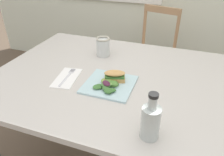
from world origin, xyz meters
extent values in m
cube|color=#BCB7AD|center=(-0.06, 0.20, 0.72)|extent=(1.33, 1.00, 0.03)
cube|color=#2D2D33|center=(-0.66, 0.63, 0.35)|extent=(0.07, 0.07, 0.71)
cube|color=#2D2D33|center=(0.53, 0.63, 0.35)|extent=(0.07, 0.07, 0.71)
cylinder|color=tan|center=(-0.23, 1.05, 0.21)|extent=(0.03, 0.03, 0.43)
cylinder|color=tan|center=(0.10, 0.97, 0.21)|extent=(0.03, 0.03, 0.43)
cylinder|color=tan|center=(-0.15, 1.38, 0.21)|extent=(0.03, 0.03, 0.43)
cylinder|color=tan|center=(0.18, 1.30, 0.21)|extent=(0.03, 0.03, 0.43)
cube|color=tan|center=(-0.02, 1.17, 0.44)|extent=(0.48, 0.48, 0.02)
cylinder|color=tan|center=(-0.15, 1.39, 0.66)|extent=(0.03, 0.03, 0.42)
cylinder|color=tan|center=(0.18, 1.31, 0.66)|extent=(0.03, 0.03, 0.42)
cube|color=tan|center=(0.02, 1.35, 0.84)|extent=(0.36, 0.11, 0.06)
cube|color=silver|center=(-0.05, 0.09, 0.74)|extent=(0.25, 0.25, 0.01)
cube|color=tan|center=(-0.04, 0.13, 0.76)|extent=(0.12, 0.08, 0.02)
cube|color=#3D7033|center=(-0.04, 0.14, 0.78)|extent=(0.11, 0.09, 0.01)
ellipsoid|color=tan|center=(-0.04, 0.13, 0.79)|extent=(0.12, 0.09, 0.02)
ellipsoid|color=#518438|center=(-0.03, 0.08, 0.76)|extent=(0.07, 0.06, 0.01)
ellipsoid|color=#3D7033|center=(-0.03, 0.01, 0.76)|extent=(0.06, 0.06, 0.02)
ellipsoid|color=#518438|center=(-0.05, 0.06, 0.76)|extent=(0.05, 0.05, 0.01)
ellipsoid|color=#3D7033|center=(-0.02, 0.03, 0.76)|extent=(0.06, 0.05, 0.01)
ellipsoid|color=#518438|center=(-0.05, 0.07, 0.77)|extent=(0.04, 0.05, 0.02)
ellipsoid|color=#3D7033|center=(-0.05, 0.03, 0.76)|extent=(0.05, 0.05, 0.01)
ellipsoid|color=#3D7033|center=(-0.05, 0.10, 0.76)|extent=(0.07, 0.04, 0.01)
ellipsoid|color=#6B9E47|center=(-0.05, 0.06, 0.77)|extent=(0.06, 0.04, 0.01)
ellipsoid|color=#3D7033|center=(-0.05, 0.05, 0.77)|extent=(0.06, 0.05, 0.01)
ellipsoid|color=#84A84C|center=(-0.06, 0.08, 0.77)|extent=(0.06, 0.07, 0.02)
ellipsoid|color=#518438|center=(-0.03, 0.08, 0.77)|extent=(0.07, 0.06, 0.02)
ellipsoid|color=#3D7033|center=(-0.04, 0.10, 0.76)|extent=(0.05, 0.04, 0.01)
ellipsoid|color=#3D7033|center=(-0.09, 0.04, 0.76)|extent=(0.07, 0.07, 0.01)
ellipsoid|color=#3D7033|center=(-0.06, 0.05, 0.77)|extent=(0.06, 0.05, 0.02)
ellipsoid|color=#84A84C|center=(-0.08, 0.09, 0.76)|extent=(0.05, 0.05, 0.02)
ellipsoid|color=#4C2338|center=(-0.06, 0.06, 0.77)|extent=(0.06, 0.06, 0.02)
cube|color=white|center=(-0.29, 0.08, 0.74)|extent=(0.14, 0.23, 0.00)
cube|color=silver|center=(-0.29, 0.06, 0.75)|extent=(0.02, 0.14, 0.00)
cube|color=silver|center=(-0.30, 0.15, 0.75)|extent=(0.03, 0.05, 0.00)
cube|color=#38383D|center=(-0.29, 0.16, 0.75)|extent=(0.01, 0.03, 0.00)
cube|color=#38383D|center=(-0.30, 0.16, 0.75)|extent=(0.01, 0.03, 0.00)
cube|color=#38383D|center=(-0.31, 0.16, 0.75)|extent=(0.01, 0.03, 0.00)
cylinder|color=#472819|center=(0.21, -0.18, 0.79)|extent=(0.06, 0.06, 0.09)
cylinder|color=#B2BCB7|center=(0.21, -0.18, 0.81)|extent=(0.07, 0.07, 0.13)
cylinder|color=#B2BCB7|center=(0.21, -0.18, 0.90)|extent=(0.03, 0.03, 0.05)
cylinder|color=black|center=(0.21, -0.18, 0.93)|extent=(0.04, 0.04, 0.01)
cylinder|color=#C67528|center=(-0.22, 0.41, 0.78)|extent=(0.08, 0.08, 0.09)
cylinder|color=silver|center=(-0.22, 0.41, 0.79)|extent=(0.09, 0.09, 0.11)
torus|color=#B7B29E|center=(-0.22, 0.41, 0.86)|extent=(0.09, 0.09, 0.01)
camera|label=1|loc=(0.27, -0.78, 1.34)|focal=34.65mm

